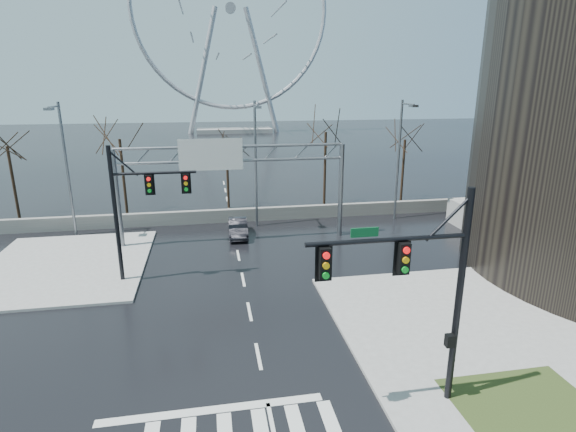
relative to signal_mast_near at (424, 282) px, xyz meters
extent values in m
plane|color=black|center=(-5.14, 4.04, -4.87)|extent=(260.00, 260.00, 0.00)
cube|color=gray|center=(4.86, 6.04, -4.80)|extent=(12.00, 10.00, 0.15)
cube|color=gray|center=(-16.14, 16.04, -4.80)|extent=(10.00, 12.00, 0.15)
cube|color=#2D3C19|center=(3.86, -0.96, -4.72)|extent=(5.00, 4.00, 0.02)
cube|color=slate|center=(-5.14, 24.04, -4.32)|extent=(52.00, 0.50, 1.10)
cylinder|color=black|center=(1.36, 0.04, -0.87)|extent=(0.24, 0.24, 8.00)
cylinder|color=black|center=(-1.34, 0.04, 1.53)|extent=(5.40, 0.16, 0.16)
cube|color=black|center=(-0.84, -0.11, 0.93)|extent=(0.35, 0.28, 1.05)
cube|color=black|center=(-3.44, -0.11, 0.93)|extent=(0.35, 0.28, 1.05)
cylinder|color=black|center=(-12.14, 13.04, -0.87)|extent=(0.24, 0.24, 8.00)
cylinder|color=black|center=(-9.84, 13.04, 1.53)|extent=(4.60, 0.16, 0.16)
cube|color=black|center=(-10.14, 12.89, 0.93)|extent=(0.35, 0.28, 1.05)
cube|color=black|center=(-8.14, 12.89, 0.93)|extent=(0.35, 0.28, 1.05)
cylinder|color=slate|center=(-13.14, 19.04, -1.37)|extent=(0.36, 0.36, 7.00)
cylinder|color=slate|center=(2.86, 19.04, -1.37)|extent=(0.36, 0.36, 7.00)
cylinder|color=slate|center=(-5.14, 19.04, 2.13)|extent=(16.00, 0.20, 0.20)
cylinder|color=slate|center=(-5.14, 19.04, 1.13)|extent=(16.00, 0.20, 0.20)
cube|color=#094A22|center=(-6.64, 18.89, 1.63)|extent=(4.20, 0.10, 2.00)
cube|color=silver|center=(-6.64, 18.83, 1.63)|extent=(4.40, 0.02, 2.20)
cylinder|color=slate|center=(-17.14, 22.54, 0.13)|extent=(0.20, 0.20, 10.00)
cylinder|color=slate|center=(-17.14, 21.44, 4.83)|extent=(0.12, 2.20, 0.12)
cube|color=slate|center=(-17.14, 20.44, 4.73)|extent=(0.50, 0.70, 0.18)
cylinder|color=slate|center=(-3.14, 22.54, 0.13)|extent=(0.20, 0.20, 10.00)
cylinder|color=slate|center=(-3.14, 21.44, 4.83)|extent=(0.12, 2.20, 0.12)
cube|color=slate|center=(-3.14, 20.44, 4.73)|extent=(0.50, 0.70, 0.18)
cylinder|color=slate|center=(8.86, 22.54, 0.13)|extent=(0.20, 0.20, 10.00)
cylinder|color=slate|center=(8.86, 21.44, 4.83)|extent=(0.12, 2.20, 0.12)
cube|color=slate|center=(8.86, 20.44, 4.73)|extent=(0.50, 0.70, 0.18)
cylinder|color=black|center=(-23.14, 28.04, -1.72)|extent=(0.24, 0.24, 6.30)
cylinder|color=black|center=(-14.14, 27.54, -1.50)|extent=(0.24, 0.24, 6.75)
cylinder|color=black|center=(-5.14, 28.54, -1.95)|extent=(0.24, 0.24, 5.85)
cylinder|color=black|center=(3.86, 27.54, -1.36)|extent=(0.24, 0.24, 7.02)
cylinder|color=black|center=(11.86, 28.04, -1.81)|extent=(0.24, 0.24, 6.12)
cube|color=gray|center=(-0.14, 99.04, -4.37)|extent=(18.00, 6.00, 1.00)
torus|color=#B2B2B7|center=(-0.14, 99.04, 23.13)|extent=(45.00, 1.00, 45.00)
cylinder|color=#B2B2B7|center=(-0.14, 99.04, 23.13)|extent=(2.40, 1.50, 2.40)
cylinder|color=#B2B2B7|center=(-7.14, 99.04, 9.13)|extent=(8.28, 1.20, 28.82)
cylinder|color=#B2B2B7|center=(6.86, 99.04, 9.13)|extent=(8.28, 1.20, 28.82)
imported|color=black|center=(-4.85, 20.18, -4.21)|extent=(1.52, 4.06, 1.32)
camera|label=1|loc=(-6.84, -12.63, 6.24)|focal=28.00mm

